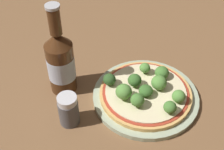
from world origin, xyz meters
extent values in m
plane|color=brown|center=(0.00, 0.00, 0.00)|extent=(3.00, 3.00, 0.00)
cylinder|color=#A3B293|center=(-0.01, -0.01, 0.01)|extent=(0.24, 0.24, 0.01)
cylinder|color=tan|center=(-0.01, -0.01, 0.02)|extent=(0.21, 0.21, 0.01)
cylinder|color=#A83823|center=(-0.01, -0.01, 0.02)|extent=(0.20, 0.20, 0.00)
cylinder|color=beige|center=(-0.01, -0.01, 0.02)|extent=(0.18, 0.18, 0.00)
cylinder|color=#6B8E51|center=(-0.06, 0.02, 0.03)|extent=(0.01, 0.01, 0.01)
ellipsoid|color=#568E3D|center=(-0.06, 0.02, 0.05)|extent=(0.04, 0.04, 0.03)
cylinder|color=#6B8E51|center=(-0.01, 0.02, 0.03)|extent=(0.01, 0.01, 0.01)
ellipsoid|color=#386628|center=(-0.01, 0.02, 0.04)|extent=(0.03, 0.03, 0.03)
cylinder|color=#6B8E51|center=(-0.05, 0.07, 0.03)|extent=(0.01, 0.01, 0.01)
ellipsoid|color=#2D5123|center=(-0.05, 0.07, 0.04)|extent=(0.03, 0.03, 0.03)
cylinder|color=#6B8E51|center=(0.01, -0.08, 0.03)|extent=(0.01, 0.01, 0.01)
ellipsoid|color=#568E3D|center=(0.01, -0.08, 0.04)|extent=(0.03, 0.03, 0.03)
cylinder|color=#6B8E51|center=(-0.06, -0.02, 0.03)|extent=(0.01, 0.01, 0.01)
ellipsoid|color=#477A33|center=(-0.06, -0.02, 0.04)|extent=(0.03, 0.03, 0.03)
cylinder|color=#6B8E51|center=(-0.03, -0.08, 0.03)|extent=(0.01, 0.01, 0.01)
ellipsoid|color=#477A33|center=(-0.03, -0.08, 0.04)|extent=(0.03, 0.03, 0.03)
cylinder|color=#6B8E51|center=(0.05, -0.01, 0.03)|extent=(0.01, 0.01, 0.01)
ellipsoid|color=#477A33|center=(0.05, -0.01, 0.04)|extent=(0.03, 0.03, 0.03)
cylinder|color=#6B8E51|center=(0.02, -0.02, 0.03)|extent=(0.01, 0.01, 0.01)
ellipsoid|color=#568E3D|center=(0.02, -0.02, 0.04)|extent=(0.03, 0.03, 0.03)
cylinder|color=#6B8E51|center=(-0.02, -0.01, 0.03)|extent=(0.01, 0.01, 0.01)
ellipsoid|color=#386628|center=(-0.02, -0.01, 0.04)|extent=(0.03, 0.03, 0.02)
cylinder|color=#6B8E51|center=(0.04, 0.03, 0.03)|extent=(0.01, 0.01, 0.01)
ellipsoid|color=#568E3D|center=(0.04, 0.03, 0.04)|extent=(0.03, 0.03, 0.02)
cylinder|color=#472814|center=(-0.10, 0.16, 0.06)|extent=(0.06, 0.06, 0.13)
cylinder|color=#B2BCD1|center=(-0.10, 0.16, 0.07)|extent=(0.06, 0.06, 0.06)
cone|color=#472814|center=(-0.10, 0.16, 0.14)|extent=(0.06, 0.06, 0.03)
cylinder|color=#472814|center=(-0.10, 0.16, 0.19)|extent=(0.03, 0.03, 0.06)
cylinder|color=#B2B2B7|center=(-0.10, 0.16, 0.22)|extent=(0.03, 0.03, 0.01)
cylinder|color=#4C4C51|center=(-0.17, 0.08, 0.03)|extent=(0.04, 0.04, 0.06)
cylinder|color=silver|center=(-0.17, 0.08, 0.07)|extent=(0.04, 0.04, 0.02)
camera|label=1|loc=(-0.43, -0.26, 0.53)|focal=50.00mm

